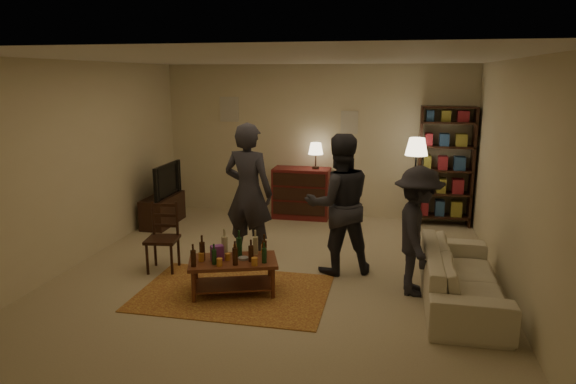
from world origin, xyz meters
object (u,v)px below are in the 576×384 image
(bookshelf, at_px, (445,165))
(person_left, at_px, (248,193))
(sofa, at_px, (461,276))
(coffee_table, at_px, (233,263))
(dresser, at_px, (302,192))
(tv_stand, at_px, (163,202))
(dining_chair, at_px, (163,234))
(floor_lamp, at_px, (416,153))
(person_by_sofa, at_px, (417,231))
(person_right, at_px, (339,204))

(bookshelf, distance_m, person_left, 3.63)
(sofa, xyz_separation_m, person_left, (-2.71, 0.83, 0.65))
(coffee_table, height_order, dresser, dresser)
(tv_stand, bearing_deg, bookshelf, 11.80)
(dining_chair, relative_size, floor_lamp, 0.59)
(person_left, relative_size, person_by_sofa, 1.26)
(coffee_table, distance_m, bookshelf, 4.41)
(bookshelf, height_order, person_right, bookshelf)
(bookshelf, distance_m, floor_lamp, 0.74)
(floor_lamp, bearing_deg, dresser, 167.93)
(bookshelf, height_order, person_left, bookshelf)
(bookshelf, relative_size, person_right, 1.11)
(dining_chair, distance_m, dresser, 3.14)
(sofa, height_order, person_right, person_right)
(bookshelf, bearing_deg, coffee_table, -127.09)
(coffee_table, relative_size, floor_lamp, 0.74)
(coffee_table, distance_m, person_right, 1.56)
(tv_stand, distance_m, bookshelf, 4.84)
(person_right, bearing_deg, tv_stand, -47.01)
(bookshelf, distance_m, person_by_sofa, 3.09)
(bookshelf, distance_m, person_right, 2.96)
(person_by_sofa, bearing_deg, sofa, -108.56)
(dining_chair, bearing_deg, person_right, 1.79)
(dresser, height_order, person_left, person_left)
(coffee_table, relative_size, person_by_sofa, 0.75)
(bookshelf, bearing_deg, dining_chair, -142.15)
(coffee_table, bearing_deg, floor_lamp, 54.66)
(dining_chair, xyz_separation_m, person_by_sofa, (3.21, -0.11, 0.28))
(person_left, xyz_separation_m, person_by_sofa, (2.21, -0.68, -0.20))
(dresser, bearing_deg, sofa, -52.46)
(bookshelf, xyz_separation_m, sofa, (-0.05, -3.18, -0.73))
(person_by_sofa, bearing_deg, person_left, 71.02)
(dresser, relative_size, bookshelf, 0.67)
(floor_lamp, xyz_separation_m, person_by_sofa, (-0.04, -2.55, -0.54))
(dining_chair, height_order, bookshelf, bookshelf)
(coffee_table, bearing_deg, person_left, 96.39)
(person_right, bearing_deg, dining_chair, -11.29)
(person_right, bearing_deg, coffee_table, 19.09)
(sofa, bearing_deg, tv_stand, 64.66)
(dresser, relative_size, floor_lamp, 0.88)
(bookshelf, distance_m, sofa, 3.26)
(dining_chair, xyz_separation_m, sofa, (3.71, -0.26, -0.17))
(tv_stand, height_order, bookshelf, bookshelf)
(bookshelf, relative_size, floor_lamp, 1.31)
(sofa, bearing_deg, dining_chair, 86.00)
(dresser, bearing_deg, coffee_table, -93.25)
(tv_stand, distance_m, dresser, 2.43)
(floor_lamp, distance_m, person_right, 2.32)
(coffee_table, bearing_deg, dresser, 86.75)
(coffee_table, distance_m, person_by_sofa, 2.17)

